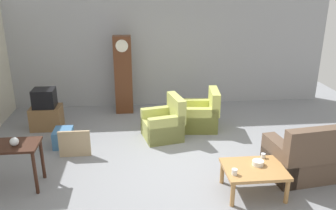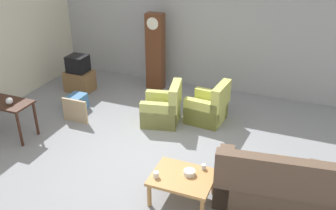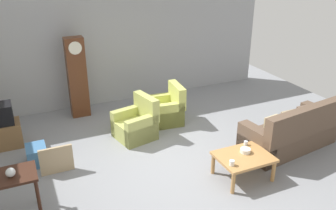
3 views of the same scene
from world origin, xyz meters
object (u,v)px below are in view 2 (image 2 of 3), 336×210
at_px(console_table_dark, 1,106).
at_px(glass_dome_cloche, 9,101).
at_px(tv_crt, 78,64).
at_px(cup_white_porcelain, 156,175).
at_px(tv_stand_cabinet, 80,81).
at_px(bowl_white_stacked, 189,172).
at_px(cup_blue_rimmed, 204,167).
at_px(framed_picture_leaning, 75,111).
at_px(storage_box_blue, 76,103).
at_px(couch_floral, 285,187).
at_px(coffee_table_wood, 182,180).
at_px(grandfather_clock, 155,52).
at_px(armchair_olive_far, 208,108).
at_px(armchair_olive_near, 163,110).

height_order(console_table_dark, glass_dome_cloche, glass_dome_cloche).
height_order(tv_crt, cup_white_porcelain, tv_crt).
xyz_separation_m(tv_stand_cabinet, bowl_white_stacked, (3.96, -2.91, 0.23)).
relative_size(cup_blue_rimmed, bowl_white_stacked, 0.44).
height_order(framed_picture_leaning, bowl_white_stacked, framed_picture_leaning).
bearing_deg(console_table_dark, framed_picture_leaning, 43.88).
distance_m(storage_box_blue, cup_white_porcelain, 3.70).
height_order(couch_floral, tv_stand_cabinet, couch_floral).
xyz_separation_m(coffee_table_wood, cup_white_porcelain, (-0.37, -0.17, 0.11)).
xyz_separation_m(coffee_table_wood, bowl_white_stacked, (0.08, 0.08, 0.10)).
xyz_separation_m(grandfather_clock, tv_stand_cabinet, (-1.76, -0.89, -0.73)).
bearing_deg(cup_white_porcelain, armchair_olive_far, 89.27).
xyz_separation_m(armchair_olive_far, console_table_dark, (-3.72, -2.09, 0.36)).
xyz_separation_m(couch_floral, console_table_dark, (-5.55, 0.10, 0.31)).
bearing_deg(tv_stand_cabinet, grandfather_clock, 26.71).
bearing_deg(framed_picture_leaning, armchair_olive_near, 20.74).
bearing_deg(cup_blue_rimmed, grandfather_clock, 123.48).
height_order(console_table_dark, tv_crt, tv_crt).
distance_m(tv_stand_cabinet, bowl_white_stacked, 4.92).
distance_m(grandfather_clock, tv_crt, 1.99).
xyz_separation_m(coffee_table_wood, tv_stand_cabinet, (-3.88, 2.99, -0.12)).
bearing_deg(console_table_dark, tv_stand_cabinet, 85.86).
distance_m(framed_picture_leaning, cup_blue_rimmed, 3.51).
bearing_deg(cup_white_porcelain, cup_blue_rimmed, 37.19).
distance_m(armchair_olive_near, grandfather_clock, 2.01).
xyz_separation_m(couch_floral, armchair_olive_near, (-2.73, 1.77, -0.05)).
relative_size(armchair_olive_near, coffee_table_wood, 0.97).
bearing_deg(couch_floral, armchair_olive_near, 147.07).
relative_size(console_table_dark, cup_blue_rimmed, 16.07).
xyz_separation_m(console_table_dark, cup_white_porcelain, (3.68, -0.72, -0.16)).
bearing_deg(bowl_white_stacked, framed_picture_leaning, 155.04).
bearing_deg(glass_dome_cloche, couch_floral, -0.59).
bearing_deg(storage_box_blue, coffee_table_wood, -31.18).
bearing_deg(framed_picture_leaning, tv_stand_cabinet, 120.12).
distance_m(glass_dome_cloche, cup_blue_rimmed, 4.03).
bearing_deg(storage_box_blue, framed_picture_leaning, -57.75).
bearing_deg(glass_dome_cloche, framed_picture_leaning, 54.91).
xyz_separation_m(armchair_olive_far, tv_crt, (-3.54, 0.36, 0.43)).
xyz_separation_m(armchair_olive_near, cup_white_porcelain, (0.86, -2.38, 0.19)).
relative_size(armchair_olive_near, cup_blue_rimmed, 11.56).
relative_size(console_table_dark, storage_box_blue, 2.72).
relative_size(couch_floral, tv_stand_cabinet, 3.23).
xyz_separation_m(couch_floral, cup_white_porcelain, (-1.87, -0.61, 0.14)).
xyz_separation_m(tv_crt, cup_blue_rimmed, (4.13, -2.69, -0.24)).
bearing_deg(tv_stand_cabinet, storage_box_blue, -60.99).
distance_m(couch_floral, coffee_table_wood, 1.56).
height_order(console_table_dark, bowl_white_stacked, console_table_dark).
bearing_deg(armchair_olive_far, glass_dome_cloche, -147.99).
distance_m(couch_floral, armchair_olive_far, 2.86).
relative_size(console_table_dark, cup_white_porcelain, 13.83).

